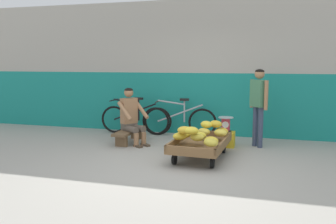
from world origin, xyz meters
name	(u,v)px	position (x,y,z in m)	size (l,w,h in m)	color
ground_plane	(175,167)	(0.00, 0.00, 0.00)	(80.00, 80.00, 0.00)	#A39E93
back_wall	(207,68)	(0.00, 2.82, 1.53)	(16.00, 0.30, 3.05)	#19847A
banana_cart	(201,145)	(0.29, 0.64, 0.24)	(0.92, 1.48, 0.36)	brown
banana_pile	(202,133)	(0.32, 0.59, 0.46)	(0.92, 1.22, 0.26)	gold
low_bench	(129,133)	(-1.38, 1.46, 0.20)	(0.34, 1.11, 0.27)	brown
vendor_seated	(131,116)	(-1.30, 1.41, 0.57)	(0.74, 0.68, 1.14)	#9E704C
plastic_crate	(225,139)	(0.60, 1.64, 0.15)	(0.36, 0.28, 0.30)	gold
weighing_scale	(226,124)	(0.60, 1.64, 0.45)	(0.30, 0.30, 0.29)	#28282D
bicycle_near_left	(135,119)	(-1.60, 2.34, 0.35)	(1.66, 0.48, 0.86)	black
bicycle_far_left	(180,120)	(-0.53, 2.40, 0.35)	(1.66, 0.48, 0.86)	black
customer_adult	(259,99)	(1.21, 1.81, 0.95)	(0.36, 0.39, 1.53)	#38425B
shopping_bag	(215,145)	(0.46, 1.21, 0.12)	(0.18, 0.12, 0.24)	silver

